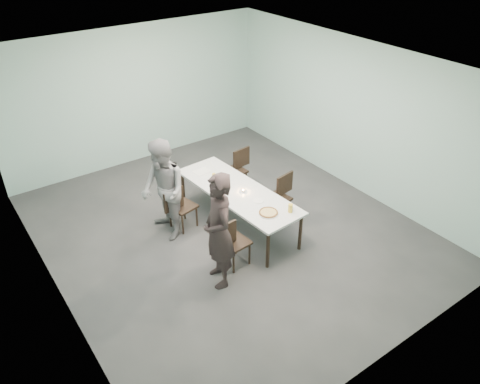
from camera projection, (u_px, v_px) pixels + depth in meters
ground at (228, 230)px, 8.53m from camera, size 7.00×7.00×0.00m
room_shell at (226, 127)px, 7.46m from camera, size 6.02×7.02×3.01m
table at (238, 193)px, 8.30m from camera, size 1.07×2.66×0.75m
chair_near_left at (231, 241)px, 7.44m from camera, size 0.63×0.46×0.87m
chair_far_left at (179, 205)px, 8.31m from camera, size 0.64×0.50×0.87m
chair_near_right at (280, 194)px, 8.63m from camera, size 0.64×0.48×0.87m
chair_far_right at (237, 167)px, 9.51m from camera, size 0.63×0.46×0.87m
diner_near at (219, 231)px, 6.90m from camera, size 0.62×0.79×1.90m
diner_far at (163, 190)px, 7.96m from camera, size 0.75×0.93×1.82m
pizza at (268, 213)px, 7.64m from camera, size 0.34×0.34×0.04m
side_plate at (258, 201)px, 7.96m from camera, size 0.18×0.18×0.01m
beer_glass at (290, 208)px, 7.65m from camera, size 0.08×0.08×0.15m
water_tumbler at (291, 208)px, 7.71m from camera, size 0.08×0.08×0.09m
tealight at (243, 191)px, 8.21m from camera, size 0.06×0.06×0.05m
amber_tumbler at (214, 176)px, 8.63m from camera, size 0.07×0.07×0.08m
menu at (202, 171)px, 8.84m from camera, size 0.31×0.24×0.01m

